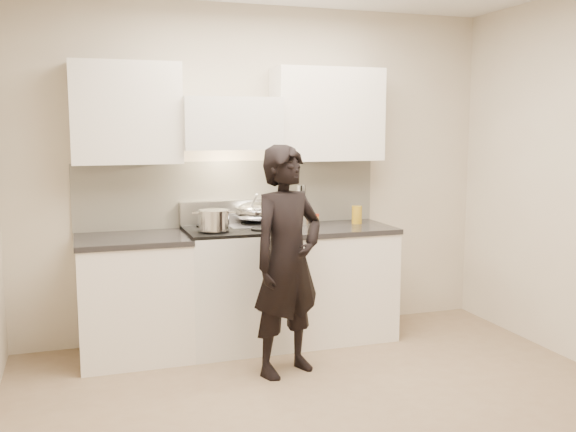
{
  "coord_description": "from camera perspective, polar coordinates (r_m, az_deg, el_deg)",
  "views": [
    {
      "loc": [
        -1.46,
        -3.37,
        1.72
      ],
      "look_at": [
        0.01,
        1.05,
        1.08
      ],
      "focal_mm": 40.0,
      "sensor_mm": 36.0,
      "label": 1
    }
  ],
  "objects": [
    {
      "name": "stock_pot",
      "position": [
        4.82,
        -6.59,
        -0.35
      ],
      "size": [
        0.32,
        0.27,
        0.15
      ],
      "color": "silver",
      "rests_on": "stove"
    },
    {
      "name": "wok",
      "position": [
        5.17,
        -3.01,
        0.37
      ],
      "size": [
        0.32,
        0.4,
        0.26
      ],
      "color": "silver",
      "rests_on": "stove"
    },
    {
      "name": "ground_plane",
      "position": [
        4.05,
        4.72,
        -17.25
      ],
      "size": [
        4.0,
        4.0,
        0.0
      ],
      "primitive_type": "plane",
      "color": "#8A755B"
    },
    {
      "name": "counter_left",
      "position": [
        4.97,
        -13.54,
        -7.01
      ],
      "size": [
        0.82,
        0.67,
        0.92
      ],
      "color": "white",
      "rests_on": "ground"
    },
    {
      "name": "utensil_crock",
      "position": [
        5.34,
        1.17,
        0.35
      ],
      "size": [
        0.12,
        0.12,
        0.33
      ],
      "color": "#BABABA",
      "rests_on": "counter_right"
    },
    {
      "name": "counter_right",
      "position": [
        5.34,
        4.02,
        -5.78
      ],
      "size": [
        0.92,
        0.67,
        0.92
      ],
      "color": "white",
      "rests_on": "ground"
    },
    {
      "name": "oil_glass",
      "position": [
        5.4,
        6.14,
        0.11
      ],
      "size": [
        0.09,
        0.09,
        0.15
      ],
      "color": "#AF851B",
      "rests_on": "counter_right"
    },
    {
      "name": "room_shell",
      "position": [
        4.0,
        2.12,
        6.13
      ],
      "size": [
        4.04,
        3.54,
        2.7
      ],
      "color": "#C0B29C",
      "rests_on": "ground"
    },
    {
      "name": "person",
      "position": [
        4.45,
        -0.07,
        -4.02
      ],
      "size": [
        0.69,
        0.58,
        1.6
      ],
      "primitive_type": "imported",
      "rotation": [
        0.0,
        0.0,
        0.39
      ],
      "color": "black",
      "rests_on": "ground"
    },
    {
      "name": "stove",
      "position": [
        5.09,
        -4.71,
        -6.31
      ],
      "size": [
        0.76,
        0.65,
        0.96
      ],
      "color": "white",
      "rests_on": "ground"
    },
    {
      "name": "spice_jar",
      "position": [
        5.36,
        2.58,
        -0.25
      ],
      "size": [
        0.04,
        0.04,
        0.08
      ],
      "color": "orange",
      "rests_on": "counter_right"
    }
  ]
}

